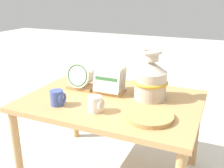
# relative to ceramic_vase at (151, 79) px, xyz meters

# --- Properties ---
(display_table) EXTENTS (1.22, 0.88, 0.64)m
(display_table) POSITION_rel_ceramic_vase_xyz_m (-0.24, -0.11, -0.22)
(display_table) COLOR tan
(display_table) RESTS_ON ground_plane
(ceramic_vase) EXTENTS (0.25, 0.25, 0.35)m
(ceramic_vase) POSITION_rel_ceramic_vase_xyz_m (0.00, 0.00, 0.00)
(ceramic_vase) COLOR beige
(ceramic_vase) RESTS_ON display_table
(dish_rack_round_plates) EXTENTS (0.21, 0.17, 0.22)m
(dish_rack_round_plates) POSITION_rel_ceramic_vase_xyz_m (-0.55, -0.01, -0.07)
(dish_rack_round_plates) COLOR tan
(dish_rack_round_plates) RESTS_ON display_table
(dish_rack_square_plates) EXTENTS (0.21, 0.17, 0.23)m
(dish_rack_square_plates) POSITION_rel_ceramic_vase_xyz_m (-0.31, -0.01, -0.06)
(dish_rack_square_plates) COLOR tan
(dish_rack_square_plates) RESTS_ON display_table
(wicker_charger_stack) EXTENTS (0.29, 0.29, 0.03)m
(wicker_charger_stack) POSITION_rel_ceramic_vase_xyz_m (0.09, -0.31, -0.13)
(wicker_charger_stack) COLOR tan
(wicker_charger_stack) RESTS_ON display_table
(mug_cream_glaze) EXTENTS (0.10, 0.09, 0.10)m
(mug_cream_glaze) POSITION_rel_ceramic_vase_xyz_m (-0.25, -0.35, -0.10)
(mug_cream_glaze) COLOR silver
(mug_cream_glaze) RESTS_ON display_table
(mug_cobalt_glaze) EXTENTS (0.10, 0.09, 0.10)m
(mug_cobalt_glaze) POSITION_rel_ceramic_vase_xyz_m (-0.53, -0.36, -0.10)
(mug_cobalt_glaze) COLOR #42569E
(mug_cobalt_glaze) RESTS_ON display_table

